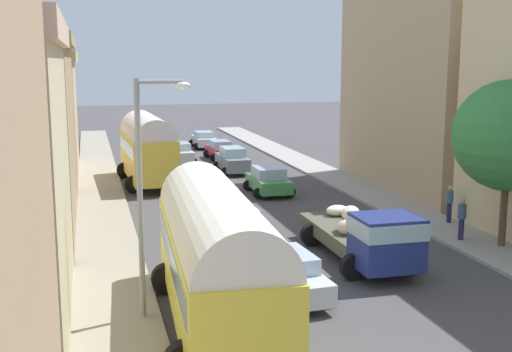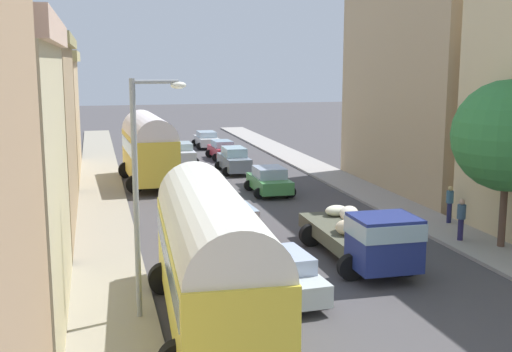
# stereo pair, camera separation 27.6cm
# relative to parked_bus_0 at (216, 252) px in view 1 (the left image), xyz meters

# --- Properties ---
(ground_plane) EXTENTS (154.00, 154.00, 0.00)m
(ground_plane) POSITION_rel_parked_bus_0_xyz_m (4.54, 18.26, -2.20)
(ground_plane) COLOR #464346
(sidewalk_left) EXTENTS (2.50, 70.00, 0.14)m
(sidewalk_left) POSITION_rel_parked_bus_0_xyz_m (-2.71, 18.26, -2.13)
(sidewalk_left) COLOR gray
(sidewalk_left) RESTS_ON ground
(sidewalk_right) EXTENTS (2.50, 70.00, 0.14)m
(sidewalk_right) POSITION_rel_parked_bus_0_xyz_m (11.79, 18.26, -2.13)
(sidewalk_right) COLOR #9E9892
(sidewalk_right) RESTS_ON ground
(building_left_2) EXTENTS (5.90, 12.76, 8.42)m
(building_left_2) POSITION_rel_parked_bus_0_xyz_m (-6.64, 13.24, 2.03)
(building_left_2) COLOR tan
(building_left_2) RESTS_ON ground
(building_left_3) EXTENTS (5.02, 11.95, 7.95)m
(building_left_3) POSITION_rel_parked_bus_0_xyz_m (-6.24, 26.59, 1.81)
(building_left_3) COLOR tan
(building_left_3) RESTS_ON ground
(building_right_2) EXTENTS (4.50, 13.16, 13.15)m
(building_right_2) POSITION_rel_parked_bus_0_xyz_m (15.09, 17.00, 4.40)
(building_right_2) COLOR tan
(building_right_2) RESTS_ON ground
(parked_bus_0) EXTENTS (3.66, 9.71, 4.02)m
(parked_bus_0) POSITION_rel_parked_bus_0_xyz_m (0.00, 0.00, 0.00)
(parked_bus_0) COLOR gold
(parked_bus_0) RESTS_ON ground
(parked_bus_1) EXTENTS (3.55, 8.27, 4.23)m
(parked_bus_1) POSITION_rel_parked_bus_0_xyz_m (0.17, 22.26, 0.14)
(parked_bus_1) COLOR gold
(parked_bus_1) RESTS_ON ground
(cargo_truck_0) EXTENTS (3.04, 7.18, 2.25)m
(cargo_truck_0) POSITION_rel_parked_bus_0_xyz_m (6.33, 4.05, -1.04)
(cargo_truck_0) COLOR navy
(cargo_truck_0) RESTS_ON ground
(car_0) EXTENTS (2.38, 3.87, 1.52)m
(car_0) POSITION_rel_parked_bus_0_xyz_m (6.42, 17.57, -1.44)
(car_0) COLOR #458D49
(car_0) RESTS_ON ground
(car_1) EXTENTS (2.16, 4.12, 1.71)m
(car_1) POSITION_rel_parked_bus_0_xyz_m (5.99, 24.99, -1.35)
(car_1) COLOR slate
(car_1) RESTS_ON ground
(car_2) EXTENTS (2.22, 3.69, 1.43)m
(car_2) POSITION_rel_parked_bus_0_xyz_m (6.40, 31.14, -1.47)
(car_2) COLOR #AF2632
(car_2) RESTS_ON ground
(car_3) EXTENTS (2.26, 3.96, 1.41)m
(car_3) POSITION_rel_parked_bus_0_xyz_m (6.38, 37.97, -1.48)
(car_3) COLOR silver
(car_3) RESTS_ON ground
(car_4) EXTENTS (2.41, 4.11, 1.46)m
(car_4) POSITION_rel_parked_bus_0_xyz_m (2.59, 1.81, -1.46)
(car_4) COLOR silver
(car_4) RESTS_ON ground
(car_5) EXTENTS (2.32, 4.22, 1.50)m
(car_5) POSITION_rel_parked_bus_0_xyz_m (2.50, 8.38, -1.45)
(car_5) COLOR #A93526
(car_5) RESTS_ON ground
(car_6) EXTENTS (2.18, 3.62, 1.52)m
(car_6) POSITION_rel_parked_bus_0_xyz_m (2.46, 14.41, -1.44)
(car_6) COLOR #3788CB
(car_6) RESTS_ON ground
(car_7) EXTENTS (2.28, 4.08, 1.54)m
(car_7) POSITION_rel_parked_bus_0_xyz_m (3.07, 29.66, -1.42)
(car_7) COLOR silver
(car_7) RESTS_ON ground
(pedestrian_0) EXTENTS (0.48, 0.48, 1.85)m
(pedestrian_0) POSITION_rel_parked_bus_0_xyz_m (11.36, 5.95, -1.14)
(pedestrian_0) COLOR #282351
(pedestrian_0) RESTS_ON ground
(pedestrian_1) EXTENTS (0.40, 0.40, 1.84)m
(pedestrian_1) POSITION_rel_parked_bus_0_xyz_m (12.44, 8.68, -1.13)
(pedestrian_1) COLOR #202250
(pedestrian_1) RESTS_ON ground
(streetlamp_near) EXTENTS (1.55, 0.28, 6.91)m
(streetlamp_near) POSITION_rel_parked_bus_0_xyz_m (-1.77, 0.98, 1.87)
(streetlamp_near) COLOR gray
(streetlamp_near) RESTS_ON ground
(roadside_tree_1) EXTENTS (4.32, 4.32, 6.70)m
(roadside_tree_1) POSITION_rel_parked_bus_0_xyz_m (12.44, 4.75, 2.33)
(roadside_tree_1) COLOR brown
(roadside_tree_1) RESTS_ON ground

